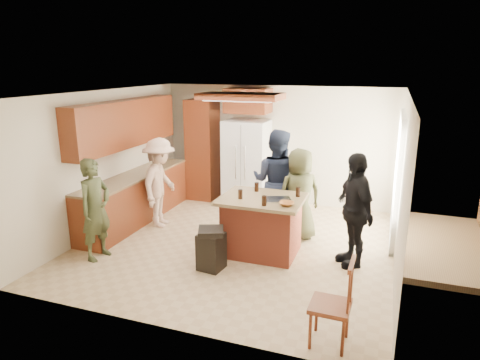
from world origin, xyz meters
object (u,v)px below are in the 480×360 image
(person_behind_right, at_px, (299,195))
(trash_bin, at_px, (211,249))
(refrigerator, at_px, (246,163))
(kitchen_island, at_px, (262,225))
(person_behind_left, at_px, (276,181))
(person_front_left, at_px, (96,209))
(person_side_right, at_px, (354,210))
(spindle_chair, at_px, (332,306))
(person_counter, at_px, (160,183))

(person_behind_right, relative_size, trash_bin, 2.52)
(refrigerator, xyz_separation_m, kitchen_island, (1.04, -2.31, -0.43))
(person_behind_left, bearing_deg, person_front_left, 45.59)
(trash_bin, bearing_deg, refrigerator, 99.25)
(person_side_right, bearing_deg, refrigerator, -162.06)
(kitchen_island, xyz_separation_m, spindle_chair, (1.37, -1.96, -0.02))
(refrigerator, distance_m, trash_bin, 3.18)
(refrigerator, relative_size, trash_bin, 2.86)
(person_counter, height_order, spindle_chair, person_counter)
(person_behind_right, bearing_deg, person_side_right, 109.54)
(person_front_left, distance_m, person_counter, 1.57)
(refrigerator, relative_size, spindle_chair, 1.81)
(person_behind_right, distance_m, trash_bin, 1.88)
(person_front_left, bearing_deg, trash_bin, -75.76)
(person_behind_left, distance_m, kitchen_island, 1.11)
(person_counter, distance_m, refrigerator, 2.07)
(person_front_left, xyz_separation_m, refrigerator, (1.31, 3.32, 0.11))
(kitchen_island, bearing_deg, person_counter, 165.55)
(person_side_right, distance_m, person_counter, 3.53)
(person_counter, xyz_separation_m, refrigerator, (1.08, 1.77, 0.07))
(person_front_left, height_order, kitchen_island, person_front_left)
(kitchen_island, distance_m, spindle_chair, 2.39)
(person_side_right, xyz_separation_m, spindle_chair, (-0.02, -2.05, -0.41))
(person_counter, relative_size, refrigerator, 0.92)
(trash_bin, bearing_deg, person_counter, 140.13)
(person_behind_left, xyz_separation_m, trash_bin, (-0.50, -1.78, -0.61))
(person_counter, relative_size, kitchen_island, 1.29)
(trash_bin, relative_size, spindle_chair, 0.63)
(person_counter, xyz_separation_m, kitchen_island, (2.12, -0.55, -0.35))
(person_front_left, height_order, person_side_right, person_side_right)
(person_front_left, xyz_separation_m, person_counter, (0.23, 1.55, 0.03))
(person_counter, bearing_deg, person_behind_left, -84.56)
(person_behind_right, distance_m, kitchen_island, 0.93)
(trash_bin, bearing_deg, person_front_left, -172.67)
(person_behind_left, xyz_separation_m, person_side_right, (1.43, -0.92, -0.07))
(person_behind_left, relative_size, person_behind_right, 1.16)
(person_behind_right, xyz_separation_m, spindle_chair, (0.94, -2.73, -0.34))
(person_behind_right, bearing_deg, trash_bin, 22.67)
(spindle_chair, bearing_deg, person_counter, 144.31)
(person_front_left, bearing_deg, spindle_chair, -97.48)
(person_front_left, bearing_deg, person_behind_right, -50.51)
(refrigerator, bearing_deg, person_counter, -121.33)
(person_behind_left, distance_m, person_counter, 2.13)
(person_side_right, bearing_deg, person_counter, -126.99)
(person_behind_left, bearing_deg, kitchen_island, 96.75)
(refrigerator, relative_size, kitchen_island, 1.41)
(refrigerator, bearing_deg, person_behind_right, -46.48)
(person_side_right, distance_m, spindle_chair, 2.09)
(person_behind_left, bearing_deg, person_behind_right, 157.08)
(person_side_right, bearing_deg, person_behind_left, -152.35)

